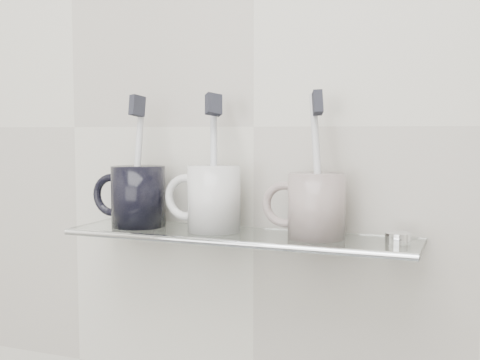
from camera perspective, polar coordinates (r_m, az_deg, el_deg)
The scene contains 18 objects.
wall_back at distance 0.89m, azimuth 1.30°, elevation 5.08°, with size 2.50×2.50×0.00m, color beige.
shelf_glass at distance 0.85m, azimuth -0.16°, elevation -5.35°, with size 0.50×0.12×0.01m, color silver.
shelf_rail at distance 0.80m, azimuth -1.65°, elevation -6.00°, with size 0.01×0.01×0.50m, color silver.
bracket_left at distance 0.99m, azimuth -10.60°, elevation -4.66°, with size 0.02×0.02×0.03m, color silver.
bracket_right at distance 0.84m, azimuth 14.50°, elevation -6.30°, with size 0.02×0.02×0.03m, color silver.
mug_left at distance 0.92m, azimuth -9.61°, elevation -1.53°, with size 0.08×0.08×0.09m, color black.
mug_left_handle at distance 0.94m, azimuth -12.04°, elevation -1.41°, with size 0.07×0.07×0.01m, color black.
toothbrush_left at distance 0.91m, azimuth -9.66°, elevation 1.93°, with size 0.01×0.01×0.19m, color silver.
bristles_left at distance 0.91m, azimuth -9.73°, elevation 6.95°, with size 0.01×0.02×0.03m, color #22242D.
mug_center at distance 0.86m, azimuth -2.49°, elevation -1.77°, with size 0.08×0.08×0.09m, color silver.
mug_center_handle at distance 0.88m, azimuth -5.11°, elevation -1.65°, with size 0.07×0.07×0.01m, color silver.
toothbrush_center at distance 0.86m, azimuth -2.50°, elevation 1.82°, with size 0.01×0.01×0.19m, color silver.
bristles_center at distance 0.86m, azimuth -2.52°, elevation 7.17°, with size 0.01×0.02×0.03m, color #22242D.
mug_right at distance 0.81m, azimuth 7.27°, elevation -2.44°, with size 0.08×0.08×0.09m, color silver.
mug_right_handle at distance 0.82m, azimuth 4.25°, elevation -2.31°, with size 0.06×0.06×0.01m, color silver.
toothbrush_right at distance 0.81m, azimuth 7.31°, elevation 1.61°, with size 0.01×0.01×0.19m, color silver.
bristles_right at distance 0.81m, azimuth 7.37°, elevation 7.29°, with size 0.01×0.02×0.03m, color #22242D.
chrome_cap at distance 0.80m, azimuth 14.74°, elevation -5.34°, with size 0.03×0.03×0.01m, color silver.
Camera 1 is at (0.31, 0.26, 1.24)m, focal length 45.00 mm.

